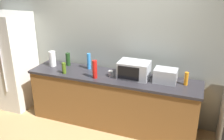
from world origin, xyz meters
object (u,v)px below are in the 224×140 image
toaster_oven (165,76)px  bottle_spray_cleaner (89,61)px  mug_white (111,73)px  paper_towel_roll (52,59)px  bottle_wine (68,59)px  bottle_dish_soap (186,79)px  bottle_olive_oil (64,68)px  bottle_hot_sauce (95,69)px  refrigerator (11,61)px  microwave (134,70)px

toaster_oven → bottle_spray_cleaner: bearing=176.1°
mug_white → paper_towel_roll: bearing=177.0°
toaster_oven → bottle_wine: bottle_wine is taller
toaster_oven → bottle_dish_soap: bearing=0.8°
bottle_dish_soap → bottle_olive_oil: (-1.93, -0.25, -0.01)m
bottle_spray_cleaner → bottle_olive_oil: 0.45m
bottle_dish_soap → mug_white: bearing=-176.3°
toaster_oven → bottle_spray_cleaner: (-1.33, 0.09, 0.03)m
bottle_hot_sauce → bottle_dish_soap: bearing=9.9°
refrigerator → bottle_olive_oil: size_ratio=9.80×
bottle_wine → bottle_olive_oil: bottle_wine is taller
bottle_hot_sauce → bottle_olive_oil: bottle_hot_sauce is taller
bottle_olive_oil → refrigerator: bearing=171.8°
bottle_wine → bottle_spray_cleaner: bearing=-3.4°
refrigerator → bottle_dish_soap: size_ratio=8.93×
toaster_oven → bottle_spray_cleaner: 1.33m
refrigerator → bottle_wine: 1.16m
bottle_hot_sauce → mug_white: (0.21, 0.17, -0.10)m
bottle_dish_soap → refrigerator: bearing=-178.8°
bottle_spray_cleaner → toaster_oven: bearing=-3.9°
bottle_wine → bottle_olive_oil: bearing=-69.9°
microwave → bottle_spray_cleaner: 0.84m
bottle_olive_oil → microwave: bearing=11.5°
paper_towel_roll → bottle_dish_soap: paper_towel_roll is taller
refrigerator → bottle_spray_cleaner: (1.57, 0.15, 0.14)m
bottle_hot_sauce → bottle_dish_soap: bottle_hot_sauce is taller
toaster_oven → bottle_wine: (-1.76, 0.12, 0.01)m
paper_towel_roll → bottle_hot_sauce: bearing=-13.7°
bottle_wine → refrigerator: bearing=-171.2°
microwave → bottle_hot_sauce: (-0.57, -0.22, 0.01)m
bottle_hot_sauce → bottle_olive_oil: bearing=-179.4°
microwave → mug_white: microwave is taller
bottle_dish_soap → mug_white: (-1.17, -0.07, -0.06)m
bottle_wine → mug_white: 0.92m
toaster_oven → bottle_dish_soap: 0.31m
refrigerator → toaster_oven: (2.90, 0.06, 0.10)m
paper_towel_roll → bottle_dish_soap: bearing=0.4°
refrigerator → bottle_hot_sauce: refrigerator is taller
refrigerator → mug_white: bearing=-0.3°
microwave → bottle_wine: microwave is taller
microwave → bottle_spray_cleaner: size_ratio=1.73×
microwave → bottle_wine: bearing=174.2°
refrigerator → bottle_dish_soap: refrigerator is taller
bottle_dish_soap → bottle_olive_oil: 1.95m
bottle_olive_oil → mug_white: bottle_olive_oil is taller
bottle_spray_cleaner → bottle_olive_oil: (-0.30, -0.33, -0.05)m
paper_towel_roll → bottle_hot_sauce: bottle_hot_sauce is taller
refrigerator → bottle_olive_oil: (1.27, -0.18, 0.09)m
bottle_spray_cleaner → bottle_olive_oil: bottle_spray_cleaner is taller
microwave → bottle_dish_soap: (0.80, 0.02, -0.03)m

